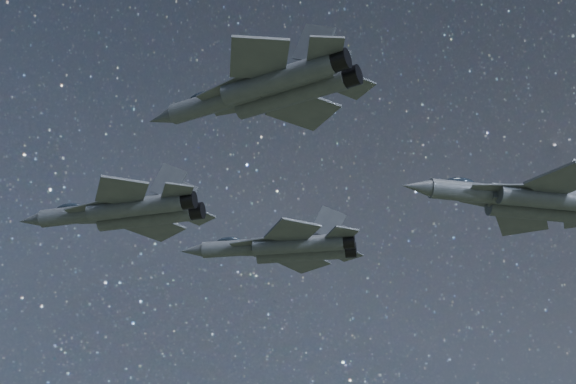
# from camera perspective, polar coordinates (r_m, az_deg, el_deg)

# --- Properties ---
(jet_lead) EXTENTS (19.62, 13.75, 4.95)m
(jet_lead) POSITION_cam_1_polar(r_m,az_deg,el_deg) (77.31, -11.48, -1.34)
(jet_lead) COLOR #3A3F48
(jet_left) EXTENTS (19.70, 14.08, 5.04)m
(jet_left) POSITION_cam_1_polar(r_m,az_deg,el_deg) (85.40, -0.22, -3.94)
(jet_left) COLOR #3A3F48
(jet_right) EXTENTS (16.56, 11.11, 4.19)m
(jet_right) POSITION_cam_1_polar(r_m,az_deg,el_deg) (53.85, -1.50, 7.34)
(jet_right) COLOR #3A3F48
(jet_slot) EXTENTS (20.01, 13.37, 5.07)m
(jet_slot) POSITION_cam_1_polar(r_m,az_deg,el_deg) (74.34, 16.63, -0.55)
(jet_slot) COLOR #3A3F48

